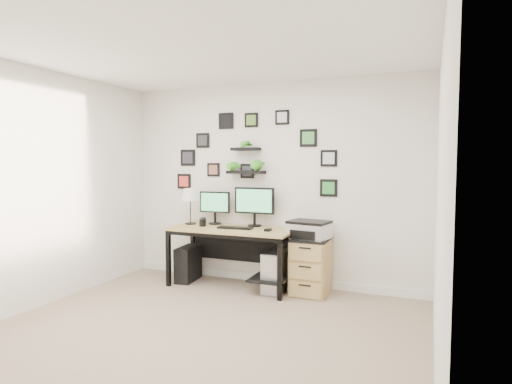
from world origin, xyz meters
The scene contains 14 objects.
room centered at (0.00, 1.98, 0.05)m, with size 4.00×4.00×4.00m.
desk centered at (-0.34, 1.67, 0.63)m, with size 1.60×0.70×0.75m.
monitor_left centered at (-0.73, 1.84, 1.01)m, with size 0.43×0.18×0.44m.
monitor_right centered at (-0.16, 1.87, 1.05)m, with size 0.54×0.18×0.51m.
keyboard centered at (-0.31, 1.60, 0.76)m, with size 0.44×0.14×0.02m, color black.
mouse centered at (0.14, 1.57, 0.76)m, with size 0.06×0.10×0.03m, color black.
table_lamp centered at (-1.04, 1.73, 1.14)m, with size 0.24×0.24×0.48m.
mug centered at (-0.78, 1.61, 0.80)m, with size 0.09×0.09×0.10m, color black.
pen_cup centered at (-0.88, 1.80, 0.79)m, with size 0.07×0.07×0.09m, color black.
pc_tower_black centered at (-1.03, 1.66, 0.23)m, with size 0.20×0.46×0.46m, color black.
pc_tower_grey centered at (0.21, 1.65, 0.25)m, with size 0.23×0.50×0.49m.
file_cabinet centered at (0.63, 1.72, 0.34)m, with size 0.43×0.53×0.67m.
printer centered at (0.61, 1.72, 0.78)m, with size 0.52×0.44×0.21m.
wall_decor centered at (-0.29, 1.93, 1.66)m, with size 2.28×0.18×1.09m.
Camera 1 is at (1.94, -3.20, 1.58)m, focal length 30.00 mm.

